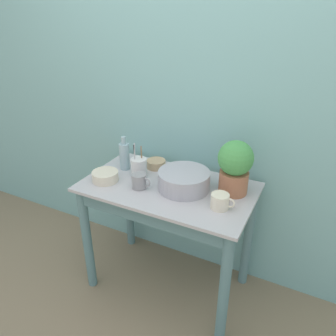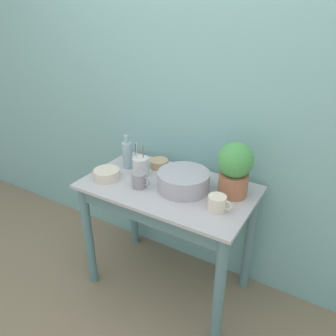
# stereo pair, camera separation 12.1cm
# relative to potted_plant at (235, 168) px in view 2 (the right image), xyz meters

# --- Properties ---
(ground_plane) EXTENTS (12.00, 12.00, 0.00)m
(ground_plane) POSITION_rel_potted_plant_xyz_m (-0.37, -0.41, -0.96)
(ground_plane) COLOR #7F7056
(wall_back) EXTENTS (6.00, 0.05, 2.40)m
(wall_back) POSITION_rel_potted_plant_xyz_m (-0.37, 0.25, 0.24)
(wall_back) COLOR #7AB2B2
(wall_back) RESTS_ON ground_plane
(counter_table) EXTENTS (1.04, 0.60, 0.79)m
(counter_table) POSITION_rel_potted_plant_xyz_m (-0.37, -0.13, -0.36)
(counter_table) COLOR slate
(counter_table) RESTS_ON ground_plane
(potted_plant) EXTENTS (0.20, 0.20, 0.32)m
(potted_plant) POSITION_rel_potted_plant_xyz_m (0.00, 0.00, 0.00)
(potted_plant) COLOR #A36647
(potted_plant) RESTS_ON counter_table
(bowl_wash_large) EXTENTS (0.31, 0.31, 0.11)m
(bowl_wash_large) POSITION_rel_potted_plant_xyz_m (-0.27, -0.09, -0.12)
(bowl_wash_large) COLOR #A8A8B2
(bowl_wash_large) RESTS_ON counter_table
(bottle_tall) EXTENTS (0.07, 0.07, 0.23)m
(bottle_tall) POSITION_rel_potted_plant_xyz_m (-0.73, -0.03, -0.08)
(bottle_tall) COLOR #93B2BC
(bottle_tall) RESTS_ON counter_table
(mug_cream) EXTENTS (0.13, 0.10, 0.08)m
(mug_cream) POSITION_rel_potted_plant_xyz_m (-0.01, -0.19, -0.13)
(mug_cream) COLOR beige
(mug_cream) RESTS_ON counter_table
(mug_grey) EXTENTS (0.12, 0.08, 0.09)m
(mug_grey) POSITION_rel_potted_plant_xyz_m (-0.51, -0.21, -0.12)
(mug_grey) COLOR gray
(mug_grey) RESTS_ON counter_table
(bowl_small_cream) EXTENTS (0.16, 0.16, 0.06)m
(bowl_small_cream) POSITION_rel_potted_plant_xyz_m (-0.75, -0.22, -0.14)
(bowl_small_cream) COLOR beige
(bowl_small_cream) RESTS_ON counter_table
(bowl_small_tan) EXTENTS (0.13, 0.13, 0.05)m
(bowl_small_tan) POSITION_rel_potted_plant_xyz_m (-0.55, 0.08, -0.14)
(bowl_small_tan) COLOR tan
(bowl_small_tan) RESTS_ON counter_table
(utensil_cup) EXTENTS (0.10, 0.10, 0.23)m
(utensil_cup) POSITION_rel_potted_plant_xyz_m (-0.59, -0.08, -0.11)
(utensil_cup) COLOR silver
(utensil_cup) RESTS_ON counter_table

